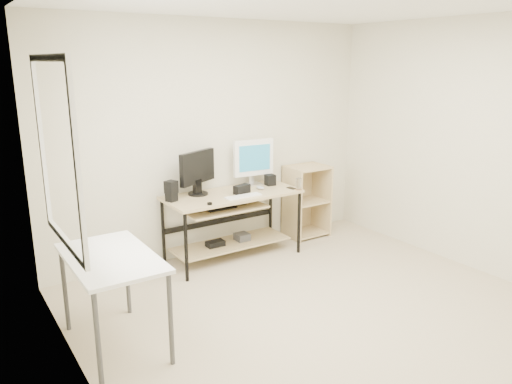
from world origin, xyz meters
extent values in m
cube|color=#C2B395|center=(0.00, 0.00, -0.01)|extent=(4.00, 4.00, 0.01)
cube|color=beige|center=(0.00, 2.00, 1.30)|extent=(4.00, 0.01, 2.60)
cube|color=beige|center=(-2.00, 0.00, 1.30)|extent=(0.01, 4.00, 2.60)
cube|color=beige|center=(2.00, 0.00, 1.30)|extent=(0.01, 4.00, 2.60)
cube|color=white|center=(-1.98, 0.60, 1.55)|extent=(0.01, 1.00, 1.20)
cube|color=tan|center=(0.00, 1.66, 0.73)|extent=(1.50, 0.65, 0.03)
cube|color=tan|center=(-0.15, 1.60, 0.62)|extent=(0.90, 0.49, 0.02)
cube|color=tan|center=(0.00, 1.71, 0.15)|extent=(1.35, 0.46, 0.02)
cube|color=black|center=(-0.20, 1.60, 0.64)|extent=(0.33, 0.22, 0.01)
cylinder|color=black|center=(0.05, 1.55, 0.64)|extent=(0.14, 0.01, 0.01)
cube|color=#404043|center=(0.15, 1.71, 0.20)|extent=(0.15, 0.15, 0.08)
cube|color=black|center=(-0.20, 1.71, 0.19)|extent=(0.20, 0.12, 0.06)
cylinder|color=black|center=(-0.71, 1.37, 0.36)|extent=(0.04, 0.04, 0.72)
cylinder|color=black|center=(-0.71, 1.94, 0.36)|extent=(0.04, 0.04, 0.72)
cylinder|color=black|center=(0.71, 1.37, 0.36)|extent=(0.04, 0.04, 0.72)
cylinder|color=black|center=(0.71, 1.94, 0.36)|extent=(0.04, 0.04, 0.72)
cube|color=white|center=(-1.68, 0.60, 0.73)|extent=(0.60, 1.00, 0.03)
cylinder|color=#404043|center=(-1.94, 0.14, 0.36)|extent=(0.04, 0.04, 0.72)
cylinder|color=#404043|center=(-1.94, 1.06, 0.36)|extent=(0.04, 0.04, 0.72)
cylinder|color=#404043|center=(-1.42, 0.14, 0.36)|extent=(0.04, 0.04, 0.72)
cylinder|color=#404043|center=(-1.42, 1.06, 0.36)|extent=(0.04, 0.04, 0.72)
cube|color=#D0B782|center=(0.91, 1.78, 0.45)|extent=(0.02, 0.40, 0.90)
cube|color=#D0B782|center=(1.39, 1.78, 0.45)|extent=(0.02, 0.40, 0.90)
cube|color=#D0B782|center=(1.15, 1.97, 0.45)|extent=(0.50, 0.02, 0.90)
cube|color=#D0B782|center=(1.15, 1.78, 0.04)|extent=(0.46, 0.38, 0.02)
cube|color=#D0B782|center=(1.15, 1.78, 0.45)|extent=(0.46, 0.38, 0.02)
cube|color=#D0B782|center=(1.15, 1.78, 0.88)|extent=(0.46, 0.38, 0.02)
cylinder|color=black|center=(-0.34, 1.81, 0.76)|extent=(0.22, 0.22, 0.02)
cylinder|color=black|center=(-0.34, 1.81, 0.83)|extent=(0.05, 0.05, 0.11)
cube|color=black|center=(-0.34, 1.81, 1.05)|extent=(0.50, 0.26, 0.35)
cube|color=black|center=(-0.34, 1.78, 1.05)|extent=(0.41, 0.19, 0.28)
cube|color=silver|center=(0.41, 1.86, 0.76)|extent=(0.18, 0.16, 0.01)
cylinder|color=silver|center=(0.41, 1.86, 0.81)|extent=(0.04, 0.04, 0.10)
cube|color=white|center=(0.41, 1.86, 1.07)|extent=(0.50, 0.09, 0.42)
cube|color=teal|center=(0.41, 1.83, 1.07)|extent=(0.42, 0.04, 0.33)
cube|color=white|center=(0.02, 1.46, 0.76)|extent=(0.41, 0.12, 0.01)
ellipsoid|color=#B8B8BD|center=(0.35, 1.63, 0.77)|extent=(0.09, 0.12, 0.04)
cube|color=black|center=(0.08, 1.59, 0.80)|extent=(0.20, 0.12, 0.10)
cube|color=black|center=(-0.69, 1.73, 0.79)|extent=(0.13, 0.13, 0.09)
cube|color=black|center=(-0.69, 1.73, 0.90)|extent=(0.14, 0.14, 0.13)
cube|color=black|center=(0.56, 1.73, 0.81)|extent=(0.11, 0.11, 0.13)
cube|color=black|center=(-0.36, 1.80, 0.84)|extent=(0.10, 0.08, 0.17)
cylinder|color=black|center=(-0.42, 1.40, 0.76)|extent=(0.06, 0.06, 0.02)
cube|color=black|center=(0.67, 1.47, 0.75)|extent=(0.07, 0.12, 0.01)
cylinder|color=#9E7147|center=(0.70, 1.38, 0.75)|extent=(0.09, 0.09, 0.01)
cylinder|color=white|center=(0.70, 1.38, 0.82)|extent=(0.07, 0.07, 0.13)
camera|label=1|loc=(-2.68, -2.89, 2.16)|focal=35.00mm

